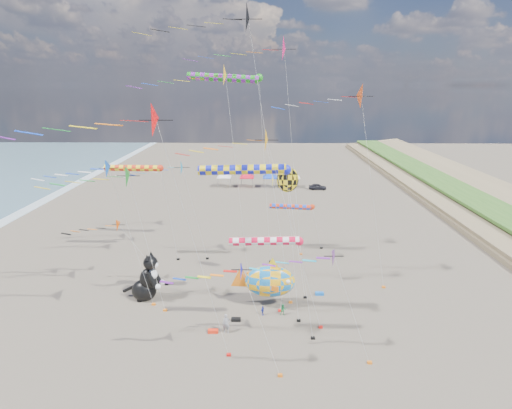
{
  "coord_description": "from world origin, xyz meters",
  "views": [
    {
      "loc": [
        2.33,
        -25.23,
        21.49
      ],
      "look_at": [
        1.74,
        12.0,
        10.35
      ],
      "focal_mm": 28.0,
      "sensor_mm": 36.0,
      "label": 1
    }
  ],
  "objects_px": {
    "cat_inflatable": "(146,276)",
    "child_blue": "(263,311)",
    "child_green": "(283,310)",
    "person_adult": "(226,324)",
    "fish_inflatable": "(269,281)",
    "parked_car": "(318,187)"
  },
  "relations": [
    {
      "from": "child_blue",
      "to": "parked_car",
      "type": "height_order",
      "value": "parked_car"
    },
    {
      "from": "parked_car",
      "to": "cat_inflatable",
      "type": "bearing_deg",
      "value": 156.31
    },
    {
      "from": "cat_inflatable",
      "to": "child_green",
      "type": "distance_m",
      "value": 14.52
    },
    {
      "from": "person_adult",
      "to": "parked_car",
      "type": "height_order",
      "value": "person_adult"
    },
    {
      "from": "cat_inflatable",
      "to": "parked_car",
      "type": "relative_size",
      "value": 1.4
    },
    {
      "from": "fish_inflatable",
      "to": "person_adult",
      "type": "bearing_deg",
      "value": -130.36
    },
    {
      "from": "child_blue",
      "to": "parked_car",
      "type": "bearing_deg",
      "value": 22.95
    },
    {
      "from": "cat_inflatable",
      "to": "person_adult",
      "type": "height_order",
      "value": "cat_inflatable"
    },
    {
      "from": "cat_inflatable",
      "to": "person_adult",
      "type": "xyz_separation_m",
      "value": [
        8.8,
        -5.89,
        -1.71
      ]
    },
    {
      "from": "person_adult",
      "to": "child_green",
      "type": "bearing_deg",
      "value": 33.47
    },
    {
      "from": "child_blue",
      "to": "child_green",
      "type": "bearing_deg",
      "value": -53.59
    },
    {
      "from": "child_green",
      "to": "parked_car",
      "type": "xyz_separation_m",
      "value": [
        9.81,
        49.04,
        0.05
      ]
    },
    {
      "from": "cat_inflatable",
      "to": "child_blue",
      "type": "relative_size",
      "value": 5.44
    },
    {
      "from": "person_adult",
      "to": "child_green",
      "type": "xyz_separation_m",
      "value": [
        5.27,
        2.97,
        -0.34
      ]
    },
    {
      "from": "child_blue",
      "to": "fish_inflatable",
      "type": "bearing_deg",
      "value": 15.08
    },
    {
      "from": "person_adult",
      "to": "child_green",
      "type": "relative_size",
      "value": 1.57
    },
    {
      "from": "fish_inflatable",
      "to": "parked_car",
      "type": "xyz_separation_m",
      "value": [
        11.14,
        47.36,
        -2.14
      ]
    },
    {
      "from": "cat_inflatable",
      "to": "parked_car",
      "type": "height_order",
      "value": "cat_inflatable"
    },
    {
      "from": "fish_inflatable",
      "to": "child_blue",
      "type": "bearing_deg",
      "value": -111.39
    },
    {
      "from": "cat_inflatable",
      "to": "child_green",
      "type": "bearing_deg",
      "value": -0.4
    },
    {
      "from": "person_adult",
      "to": "parked_car",
      "type": "distance_m",
      "value": 54.14
    },
    {
      "from": "person_adult",
      "to": "cat_inflatable",
      "type": "bearing_deg",
      "value": 150.32
    }
  ]
}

